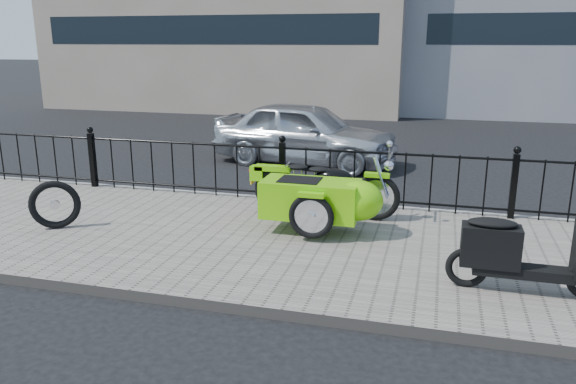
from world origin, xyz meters
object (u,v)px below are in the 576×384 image
(scooter, at_px, (517,253))
(spare_tire, at_px, (55,205))
(motorcycle_sidecar, at_px, (325,197))
(sedan_car, at_px, (305,133))

(scooter, distance_m, spare_tire, 5.93)
(motorcycle_sidecar, distance_m, spare_tire, 3.74)
(scooter, bearing_deg, spare_tire, 175.26)
(spare_tire, bearing_deg, scooter, -4.74)
(motorcycle_sidecar, xyz_separation_m, spare_tire, (-3.62, -0.93, -0.13))
(spare_tire, distance_m, sedan_car, 5.96)
(spare_tire, height_order, sedan_car, sedan_car)
(scooter, distance_m, sedan_car, 7.07)
(motorcycle_sidecar, xyz_separation_m, scooter, (2.30, -1.42, -0.05))
(motorcycle_sidecar, distance_m, scooter, 2.70)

